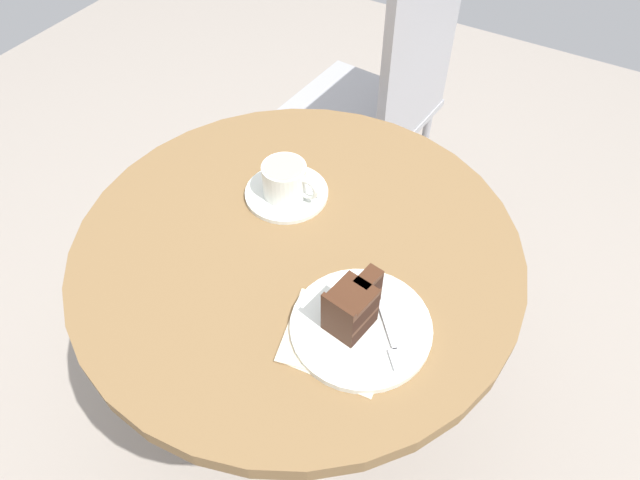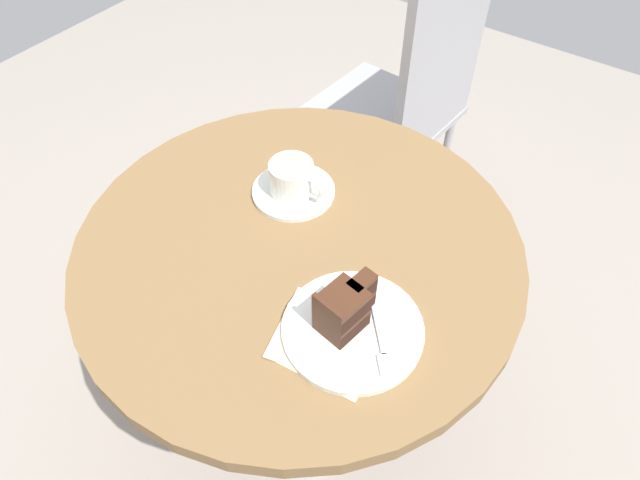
# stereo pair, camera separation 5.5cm
# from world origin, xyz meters

# --- Properties ---
(ground_plane) EXTENTS (4.40, 4.40, 0.01)m
(ground_plane) POSITION_xyz_m (0.00, 0.00, -0.01)
(ground_plane) COLOR gray
(ground_plane) RESTS_ON ground
(cafe_table) EXTENTS (0.81, 0.81, 0.69)m
(cafe_table) POSITION_xyz_m (0.00, 0.00, 0.58)
(cafe_table) COLOR brown
(cafe_table) RESTS_ON ground
(saucer) EXTENTS (0.16, 0.16, 0.01)m
(saucer) POSITION_xyz_m (-0.08, 0.10, 0.70)
(saucer) COLOR silver
(saucer) RESTS_ON cafe_table
(coffee_cup) EXTENTS (0.11, 0.08, 0.07)m
(coffee_cup) POSITION_xyz_m (-0.08, 0.09, 0.74)
(coffee_cup) COLOR silver
(coffee_cup) RESTS_ON saucer
(teaspoon) EXTENTS (0.11, 0.04, 0.00)m
(teaspoon) POSITION_xyz_m (-0.05, 0.12, 0.70)
(teaspoon) COLOR silver
(teaspoon) RESTS_ON saucer
(cake_plate) EXTENTS (0.22, 0.22, 0.01)m
(cake_plate) POSITION_xyz_m (0.18, -0.10, 0.70)
(cake_plate) COLOR silver
(cake_plate) RESTS_ON cafe_table
(cake_slice) EXTENTS (0.07, 0.11, 0.09)m
(cake_slice) POSITION_xyz_m (0.17, -0.10, 0.74)
(cake_slice) COLOR black
(cake_slice) RESTS_ON cake_plate
(fork) EXTENTS (0.11, 0.12, 0.00)m
(fork) POSITION_xyz_m (0.24, -0.10, 0.71)
(fork) COLOR silver
(fork) RESTS_ON cake_plate
(napkin) EXTENTS (0.19, 0.17, 0.00)m
(napkin) POSITION_xyz_m (0.16, -0.13, 0.69)
(napkin) COLOR beige
(napkin) RESTS_ON cafe_table
(cafe_chair) EXTENTS (0.41, 0.41, 0.96)m
(cafe_chair) POSITION_xyz_m (-0.14, 0.68, 0.56)
(cafe_chair) COLOR #9E9EA3
(cafe_chair) RESTS_ON ground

